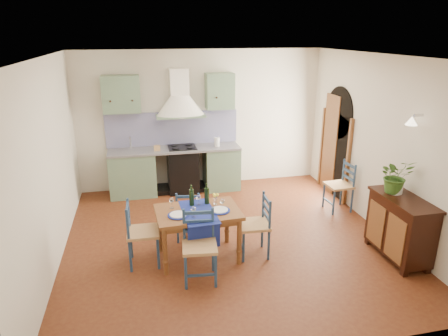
{
  "coord_description": "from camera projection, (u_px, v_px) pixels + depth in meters",
  "views": [
    {
      "loc": [
        -1.27,
        -5.48,
        3.13
      ],
      "look_at": [
        -0.01,
        0.3,
        1.09
      ],
      "focal_mm": 32.0,
      "sensor_mm": 36.0,
      "label": 1
    }
  ],
  "objects": [
    {
      "name": "chair_spare",
      "position": [
        340.0,
        186.0,
        7.23
      ],
      "size": [
        0.45,
        0.45,
        0.91
      ],
      "color": "navy",
      "rests_on": "ground"
    },
    {
      "name": "dining_table",
      "position": [
        198.0,
        216.0,
        5.62
      ],
      "size": [
        1.2,
        0.91,
        1.06
      ],
      "color": "brown",
      "rests_on": "ground"
    },
    {
      "name": "back_wall",
      "position": [
        180.0,
        140.0,
        8.02
      ],
      "size": [
        5.0,
        0.96,
        2.8
      ],
      "color": "beige",
      "rests_on": "ground"
    },
    {
      "name": "chair_right",
      "position": [
        256.0,
        225.0,
        5.75
      ],
      "size": [
        0.45,
        0.45,
        0.92
      ],
      "color": "navy",
      "rests_on": "ground"
    },
    {
      "name": "right_wall",
      "position": [
        370.0,
        144.0,
        6.67
      ],
      "size": [
        0.26,
        5.0,
        2.8
      ],
      "color": "beige",
      "rests_on": "ground"
    },
    {
      "name": "ceiling",
      "position": [
        229.0,
        56.0,
        5.43
      ],
      "size": [
        5.0,
        5.0,
        0.01
      ],
      "primitive_type": "cube",
      "color": "white",
      "rests_on": "back_wall"
    },
    {
      "name": "floor",
      "position": [
        228.0,
        239.0,
        6.34
      ],
      "size": [
        5.0,
        5.0,
        0.0
      ],
      "primitive_type": "plane",
      "color": "#471B0F",
      "rests_on": "ground"
    },
    {
      "name": "chair_left",
      "position": [
        141.0,
        233.0,
        5.52
      ],
      "size": [
        0.45,
        0.45,
        0.94
      ],
      "color": "navy",
      "rests_on": "ground"
    },
    {
      "name": "chair_near",
      "position": [
        199.0,
        246.0,
        5.18
      ],
      "size": [
        0.49,
        0.49,
        0.95
      ],
      "color": "navy",
      "rests_on": "ground"
    },
    {
      "name": "potted_plant",
      "position": [
        396.0,
        176.0,
        5.64
      ],
      "size": [
        0.5,
        0.44,
        0.51
      ],
      "primitive_type": "imported",
      "rotation": [
        0.0,
        0.0,
        -0.12
      ],
      "color": "#31591E",
      "rests_on": "sideboard"
    },
    {
      "name": "sideboard",
      "position": [
        400.0,
        226.0,
        5.66
      ],
      "size": [
        0.5,
        1.05,
        0.94
      ],
      "color": "black",
      "rests_on": "ground"
    },
    {
      "name": "chair_far",
      "position": [
        189.0,
        214.0,
        6.21
      ],
      "size": [
        0.45,
        0.45,
        0.83
      ],
      "color": "navy",
      "rests_on": "ground"
    },
    {
      "name": "left_wall",
      "position": [
        48.0,
        166.0,
        5.38
      ],
      "size": [
        0.04,
        5.0,
        2.8
      ],
      "primitive_type": "cube",
      "color": "beige",
      "rests_on": "ground"
    }
  ]
}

